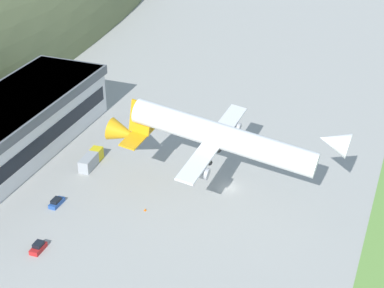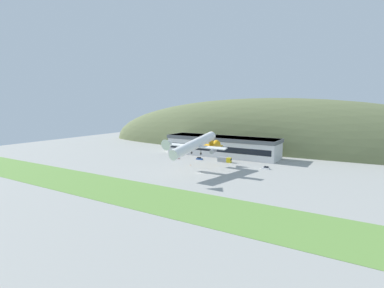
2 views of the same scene
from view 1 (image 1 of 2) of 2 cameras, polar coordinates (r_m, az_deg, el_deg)
ground_plane at (r=137.52m, az=3.37°, el=-3.92°), size 381.02×381.02×0.00m
cargo_airplane at (r=127.51m, az=2.39°, el=0.61°), size 33.47×50.31×12.00m
service_car_0 at (r=134.42m, az=-11.95°, el=-5.10°), size 3.98×1.69×1.53m
service_car_1 at (r=122.71m, az=-13.51°, el=-8.92°), size 3.63×1.85×1.66m
service_car_2 at (r=165.92m, az=-2.53°, el=2.41°), size 4.28×2.07×1.54m
fuel_truck at (r=146.54m, az=-8.96°, el=-1.39°), size 8.63×2.98×2.83m
traffic_cone_0 at (r=130.38m, az=-4.19°, el=-5.82°), size 0.52×0.52×0.58m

